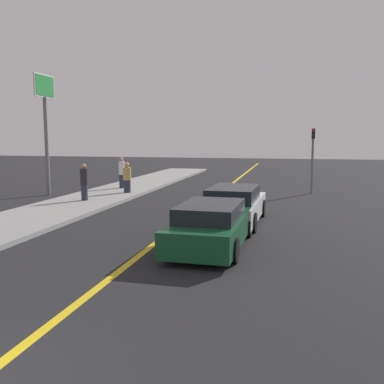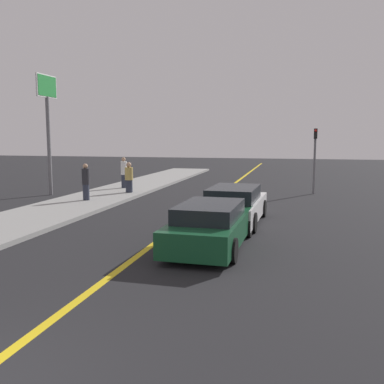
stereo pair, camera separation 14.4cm
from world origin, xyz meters
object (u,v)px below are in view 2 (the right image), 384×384
object	(u,v)px
car_near_right_lane	(211,225)
traffic_light	(315,154)
pedestrian_mid_group	(86,182)
roadside_sign	(47,107)
car_ahead_center	(234,205)
pedestrian_far_standing	(129,178)
pedestrian_by_sign	(124,173)

from	to	relation	value
car_near_right_lane	traffic_light	distance (m)	13.15
car_near_right_lane	pedestrian_mid_group	size ratio (longest dim) A/B	2.73
roadside_sign	car_near_right_lane	bearing A→B (deg)	-39.86
car_near_right_lane	traffic_light	bearing A→B (deg)	76.83
traffic_light	pedestrian_mid_group	bearing A→B (deg)	-150.41
car_ahead_center	roadside_sign	distance (m)	12.66
pedestrian_mid_group	traffic_light	world-z (taller)	traffic_light
car_near_right_lane	pedestrian_mid_group	xyz separation A→B (m)	(-7.33, 6.60, 0.39)
traffic_light	car_ahead_center	bearing A→B (deg)	-109.09
car_ahead_center	pedestrian_far_standing	xyz separation A→B (m)	(-6.59, 6.14, 0.30)
roadside_sign	pedestrian_mid_group	bearing A→B (deg)	-34.52
pedestrian_mid_group	roadside_sign	xyz separation A→B (m)	(-3.29, 2.26, 3.68)
car_ahead_center	roadside_sign	world-z (taller)	roadside_sign
pedestrian_mid_group	car_ahead_center	bearing A→B (deg)	-21.83
pedestrian_by_sign	traffic_light	xyz separation A→B (m)	(10.80, 0.99, 1.17)
pedestrian_by_sign	roadside_sign	bearing A→B (deg)	-138.29
traffic_light	pedestrian_far_standing	bearing A→B (deg)	-163.42
car_near_right_lane	pedestrian_far_standing	bearing A→B (deg)	124.82
car_ahead_center	pedestrian_by_sign	world-z (taller)	pedestrian_by_sign
car_ahead_center	car_near_right_lane	bearing A→B (deg)	-90.63
car_near_right_lane	roadside_sign	size ratio (longest dim) A/B	0.74
roadside_sign	pedestrian_far_standing	bearing A→B (deg)	11.81
car_near_right_lane	car_ahead_center	size ratio (longest dim) A/B	0.98
pedestrian_mid_group	pedestrian_far_standing	bearing A→B (deg)	73.87
pedestrian_far_standing	pedestrian_by_sign	world-z (taller)	pedestrian_by_sign
pedestrian_mid_group	pedestrian_by_sign	size ratio (longest dim) A/B	0.96
pedestrian_by_sign	traffic_light	size ratio (longest dim) A/B	0.50
pedestrian_far_standing	pedestrian_mid_group	bearing A→B (deg)	-106.13
pedestrian_mid_group	car_near_right_lane	bearing A→B (deg)	-42.01
car_ahead_center	pedestrian_by_sign	size ratio (longest dim) A/B	2.68
pedestrian_mid_group	traffic_light	distance (m)	12.27
traffic_light	roadside_sign	distance (m)	14.62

